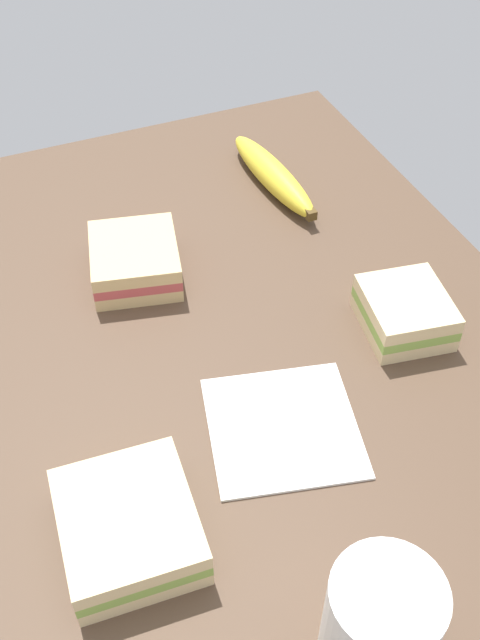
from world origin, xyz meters
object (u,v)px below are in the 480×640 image
coffee_mug_black (380,625)px  sandwich_extra (405,313)px  banana (273,175)px  paper_napkin (283,427)px  sandwich_main (129,526)px  sandwich_side (135,261)px

coffee_mug_black → sandwich_extra: 35.19cm
banana → paper_napkin: banana is taller
sandwich_extra → coffee_mug_black: bearing=-35.1°
sandwich_main → sandwich_extra: bearing=110.6°
sandwich_side → banana: bearing=114.6°
sandwich_side → sandwich_extra: (19.04, 23.79, 0.00)cm
coffee_mug_black → sandwich_side: size_ratio=0.82×
coffee_mug_black → sandwich_extra: bearing=144.9°
sandwich_side → paper_napkin: sandwich_side is taller
sandwich_main → sandwich_extra: same height
banana → paper_napkin: (36.24, -15.38, -1.67)cm
paper_napkin → sandwich_extra: bearing=112.5°
paper_napkin → sandwich_side: bearing=-166.4°
sandwich_main → sandwich_side: same height
coffee_mug_black → sandwich_side: bearing=-175.6°
coffee_mug_black → paper_napkin: 22.21cm
sandwich_extra → paper_napkin: sandwich_extra is taller
sandwich_main → banana: bearing=142.6°
coffee_mug_black → banana: size_ratio=0.51×
sandwich_main → sandwich_side: bearing=162.2°
paper_napkin → banana: bearing=157.0°
sandwich_main → paper_napkin: (-5.59, 16.59, -2.05)cm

